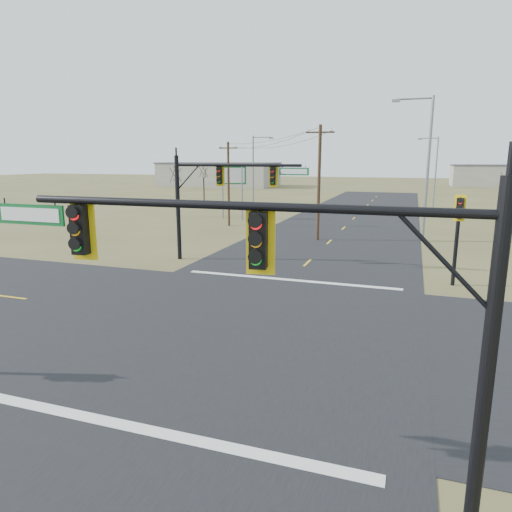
{
  "coord_description": "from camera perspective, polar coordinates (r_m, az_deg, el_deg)",
  "views": [
    {
      "loc": [
        6.14,
        -16.17,
        6.56
      ],
      "look_at": [
        0.26,
        1.0,
        2.7
      ],
      "focal_mm": 32.0,
      "sensor_mm": 36.0,
      "label": 1
    }
  ],
  "objects": [
    {
      "name": "warehouse_mid",
      "position": [
        127.64,
        27.74,
        8.82
      ],
      "size": [
        20.0,
        12.0,
        5.0
      ],
      "primitive_type": "cube",
      "color": "#A09C8E",
      "rests_on": "ground"
    },
    {
      "name": "bare_tree_b",
      "position": [
        67.62,
        -6.59,
        10.52
      ],
      "size": [
        2.97,
        2.97,
        6.14
      ],
      "rotation": [
        0.0,
        0.0,
        -0.28
      ],
      "color": "black",
      "rests_on": "ground"
    },
    {
      "name": "mast_arm_far",
      "position": [
        29.1,
        -4.48,
        8.75
      ],
      "size": [
        8.84,
        0.52,
        6.8
      ],
      "rotation": [
        0.0,
        0.0,
        0.24
      ],
      "color": "black",
      "rests_on": "ground"
    },
    {
      "name": "bare_tree_a",
      "position": [
        54.05,
        -10.05,
        10.17
      ],
      "size": [
        3.01,
        3.01,
        6.32
      ],
      "rotation": [
        0.0,
        0.0,
        -0.18
      ],
      "color": "black",
      "rests_on": "ground"
    },
    {
      "name": "streetlight_b",
      "position": [
        64.95,
        21.39,
        10.08
      ],
      "size": [
        2.63,
        0.29,
        9.43
      ],
      "rotation": [
        0.0,
        0.0,
        0.12
      ],
      "color": "gray",
      "rests_on": "ground"
    },
    {
      "name": "road_ew",
      "position": [
        18.49,
        -1.78,
        -8.74
      ],
      "size": [
        160.0,
        14.0,
        0.02
      ],
      "primitive_type": "cube",
      "color": "black",
      "rests_on": "ground"
    },
    {
      "name": "warehouse_left",
      "position": [
        115.82,
        -4.66,
        10.08
      ],
      "size": [
        28.0,
        14.0,
        5.5
      ],
      "primitive_type": "cube",
      "color": "#A09C8E",
      "rests_on": "ground"
    },
    {
      "name": "pedestal_signal_ne",
      "position": [
        25.7,
        23.99,
        4.03
      ],
      "size": [
        0.65,
        0.57,
        4.82
      ],
      "rotation": [
        0.0,
        0.0,
        -0.28
      ],
      "color": "black",
      "rests_on": "ground"
    },
    {
      "name": "utility_pole_far",
      "position": [
        45.74,
        -3.46,
        9.17
      ],
      "size": [
        2.01,
        0.33,
        8.23
      ],
      "rotation": [
        0.0,
        0.0,
        -0.1
      ],
      "color": "#4A321F",
      "rests_on": "ground"
    },
    {
      "name": "streetlight_c",
      "position": [
        55.08,
        -0.16,
        10.59
      ],
      "size": [
        2.6,
        0.38,
        9.27
      ],
      "rotation": [
        0.0,
        0.0,
        0.32
      ],
      "color": "gray",
      "rests_on": "ground"
    },
    {
      "name": "ground",
      "position": [
        18.5,
        -1.78,
        -8.77
      ],
      "size": [
        320.0,
        320.0,
        0.0
      ],
      "primitive_type": "plane",
      "color": "olive",
      "rests_on": "ground"
    },
    {
      "name": "streetlight_a",
      "position": [
        39.07,
        20.38,
        11.01
      ],
      "size": [
        3.15,
        0.29,
        11.36
      ],
      "rotation": [
        0.0,
        0.0,
        0.01
      ],
      "color": "gray",
      "rests_on": "ground"
    },
    {
      "name": "highway_sign",
      "position": [
        51.09,
        -2.99,
        9.23
      ],
      "size": [
        2.85,
        1.31,
        5.77
      ],
      "rotation": [
        0.0,
        0.0,
        0.41
      ],
      "color": "gray",
      "rests_on": "ground"
    },
    {
      "name": "mast_arm_near",
      "position": [
        8.49,
        0.43,
        -1.19
      ],
      "size": [
        10.33,
        0.47,
        6.32
      ],
      "rotation": [
        0.0,
        0.0,
        0.14
      ],
      "color": "black",
      "rests_on": "ground"
    },
    {
      "name": "bare_tree_c",
      "position": [
        53.27,
        28.83,
        8.15
      ],
      "size": [
        3.03,
        3.03,
        5.54
      ],
      "rotation": [
        0.0,
        0.0,
        0.37
      ],
      "color": "black",
      "rests_on": "ground"
    },
    {
      "name": "road_ns",
      "position": [
        18.49,
        -1.78,
        -8.74
      ],
      "size": [
        14.0,
        160.0,
        0.02
      ],
      "primitive_type": "cube",
      "color": "black",
      "rests_on": "ground"
    },
    {
      "name": "stop_bar_near",
      "position": [
        12.47,
        -14.82,
        -20.01
      ],
      "size": [
        12.0,
        0.4,
        0.01
      ],
      "primitive_type": "cube",
      "color": "silver",
      "rests_on": "road_ns"
    },
    {
      "name": "utility_pole_near",
      "position": [
        37.67,
        7.87,
        9.23
      ],
      "size": [
        2.26,
        0.41,
        9.25
      ],
      "rotation": [
        0.0,
        0.0,
        0.13
      ],
      "color": "#4A321F",
      "rests_on": "ground"
    },
    {
      "name": "stop_bar_far",
      "position": [
        25.31,
        4.22,
        -2.98
      ],
      "size": [
        12.0,
        0.4,
        0.01
      ],
      "primitive_type": "cube",
      "color": "silver",
      "rests_on": "road_ns"
    }
  ]
}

